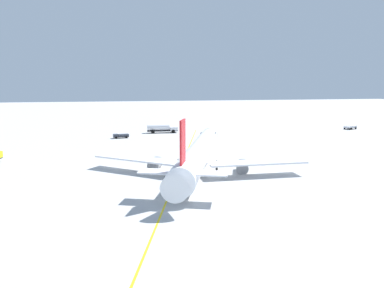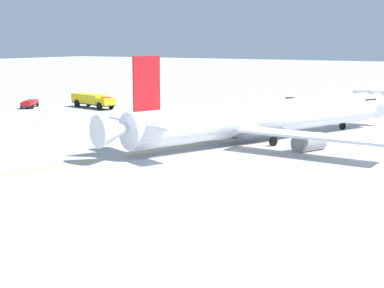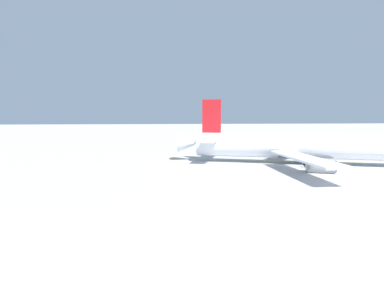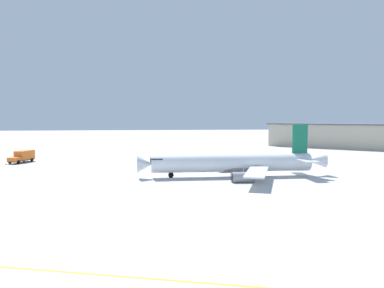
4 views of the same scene
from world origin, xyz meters
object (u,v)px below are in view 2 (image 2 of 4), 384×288
fuel_tanker_truck (377,96)px  ops_pickup_truck (30,103)px  baggage_truck_truck (297,100)px  fire_tender_truck (92,100)px  airliner_main (262,119)px

fuel_tanker_truck → ops_pickup_truck: size_ratio=1.66×
ops_pickup_truck → baggage_truck_truck: bearing=96.3°
fire_tender_truck → fuel_tanker_truck: size_ratio=1.05×
airliner_main → fuel_tanker_truck: airliner_main is taller
fire_tender_truck → ops_pickup_truck: fire_tender_truck is taller
baggage_truck_truck → ops_pickup_truck: size_ratio=0.77×
airliner_main → ops_pickup_truck: 52.63m
fire_tender_truck → baggage_truck_truck: size_ratio=2.28×
fire_tender_truck → fuel_tanker_truck: bearing=51.7°
fire_tender_truck → ops_pickup_truck: bearing=-139.6°
ops_pickup_truck → fuel_tanker_truck: bearing=95.0°
baggage_truck_truck → fuel_tanker_truck: bearing=-153.2°
fire_tender_truck → baggage_truck_truck: bearing=54.1°
fuel_tanker_truck → ops_pickup_truck: fuel_tanker_truck is taller
airliner_main → ops_pickup_truck: bearing=100.2°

